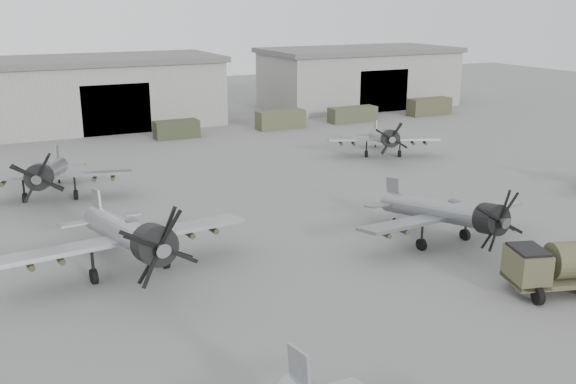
{
  "coord_description": "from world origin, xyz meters",
  "views": [
    {
      "loc": [
        -14.91,
        -21.92,
        15.15
      ],
      "look_at": [
        3.88,
        16.58,
        2.5
      ],
      "focal_mm": 40.0,
      "sensor_mm": 36.0,
      "label": 1
    }
  ],
  "objects_px": {
    "aircraft_mid_2": "(447,212)",
    "aircraft_far_1": "(384,137)",
    "aircraft_mid_1": "(129,234)",
    "fuel_tanker": "(574,263)",
    "aircraft_far_0": "(48,173)"
  },
  "relations": [
    {
      "from": "aircraft_mid_2",
      "to": "aircraft_far_1",
      "type": "height_order",
      "value": "aircraft_mid_2"
    },
    {
      "from": "aircraft_mid_1",
      "to": "aircraft_far_1",
      "type": "xyz_separation_m",
      "value": [
        29.91,
        18.49,
        -0.49
      ]
    },
    {
      "from": "aircraft_far_1",
      "to": "aircraft_mid_1",
      "type": "bearing_deg",
      "value": -124.19
    },
    {
      "from": "aircraft_mid_2",
      "to": "fuel_tanker",
      "type": "height_order",
      "value": "aircraft_mid_2"
    },
    {
      "from": "aircraft_far_0",
      "to": "fuel_tanker",
      "type": "relative_size",
      "value": 1.65
    },
    {
      "from": "aircraft_mid_2",
      "to": "fuel_tanker",
      "type": "distance_m",
      "value": 8.73
    },
    {
      "from": "aircraft_mid_1",
      "to": "aircraft_far_0",
      "type": "bearing_deg",
      "value": 92.35
    },
    {
      "from": "aircraft_mid_1",
      "to": "aircraft_mid_2",
      "type": "relative_size",
      "value": 1.14
    },
    {
      "from": "aircraft_far_1",
      "to": "aircraft_far_0",
      "type": "bearing_deg",
      "value": -154.03
    },
    {
      "from": "aircraft_mid_2",
      "to": "fuel_tanker",
      "type": "relative_size",
      "value": 1.58
    },
    {
      "from": "aircraft_far_1",
      "to": "fuel_tanker",
      "type": "xyz_separation_m",
      "value": [
        -8.78,
        -31.1,
        -0.42
      ]
    },
    {
      "from": "aircraft_mid_1",
      "to": "aircraft_mid_2",
      "type": "height_order",
      "value": "aircraft_mid_1"
    },
    {
      "from": "aircraft_far_0",
      "to": "aircraft_far_1",
      "type": "xyz_separation_m",
      "value": [
        32.4,
        1.07,
        -0.27
      ]
    },
    {
      "from": "aircraft_mid_2",
      "to": "aircraft_far_1",
      "type": "distance_m",
      "value": 24.87
    },
    {
      "from": "aircraft_far_0",
      "to": "aircraft_mid_2",
      "type": "bearing_deg",
      "value": -30.36
    }
  ]
}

